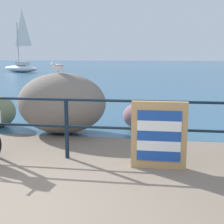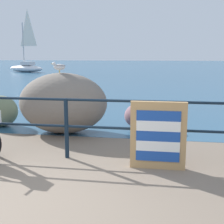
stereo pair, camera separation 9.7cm
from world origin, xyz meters
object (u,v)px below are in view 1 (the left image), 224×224
breakwater_boulder_main (62,103)px  seagull (58,66)px  folded_deckchair_stack (159,135)px  breakwater_boulder_right (141,116)px  sailboat (21,65)px

breakwater_boulder_main → seagull: 0.81m
folded_deckchair_stack → seagull: 3.03m
breakwater_boulder_right → seagull: (-1.78, -0.65, 1.17)m
seagull → sailboat: size_ratio=0.05×
breakwater_boulder_main → folded_deckchair_stack: bearing=-41.9°
breakwater_boulder_main → breakwater_boulder_right: size_ratio=2.33×
breakwater_boulder_main → breakwater_boulder_right: 1.87m
folded_deckchair_stack → sailboat: bearing=118.7°
folded_deckchair_stack → seagull: bearing=139.3°
folded_deckchair_stack → breakwater_boulder_right: folded_deckchair_stack is taller
folded_deckchair_stack → breakwater_boulder_main: 2.87m
breakwater_boulder_right → sailboat: bearing=120.5°
folded_deckchair_stack → breakwater_boulder_main: breakwater_boulder_main is taller
breakwater_boulder_main → seagull: size_ratio=5.90×
breakwater_boulder_right → seagull: seagull is taller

